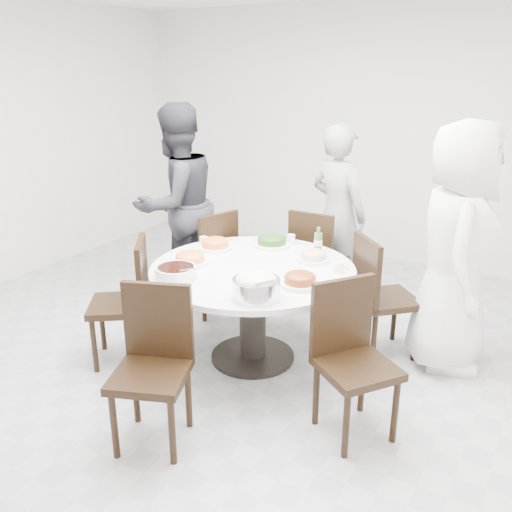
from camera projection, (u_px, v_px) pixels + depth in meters
The scene contains 22 objects.
floor at pixel (231, 369), 4.03m from camera, with size 6.00×6.00×0.01m, color #A3A4A8.
wall_back at pixel (375, 136), 6.01m from camera, with size 6.00×0.01×2.80m, color silver.
dining_table at pixel (253, 314), 4.07m from camera, with size 1.50×1.50×0.75m, color white.
chair_ne at pixel (387, 296), 4.12m from camera, with size 0.42×0.42×0.95m, color black.
chair_n at pixel (319, 259), 4.92m from camera, with size 0.42×0.42×0.95m, color black.
chair_nw at pixel (206, 261), 4.87m from camera, with size 0.42×0.42×0.95m, color black.
chair_sw at pixel (118, 302), 4.02m from camera, with size 0.42×0.42×0.95m, color black.
chair_s at pixel (150, 372), 3.11m from camera, with size 0.42×0.42×0.95m, color black.
chair_se at pixel (357, 364), 3.19m from camera, with size 0.42×0.42×0.95m, color black.
diner_right at pixel (456, 249), 3.85m from camera, with size 0.89×0.58×1.81m, color white.
diner_middle at pixel (338, 214), 5.03m from camera, with size 0.61×0.40×1.66m, color black.
diner_left at pixel (177, 205), 5.01m from camera, with size 0.89×0.70×1.84m, color black.
dish_greens at pixel (272, 242), 4.39m from camera, with size 0.30×0.30×0.08m, color white.
dish_pale at pixel (313, 257), 4.05m from camera, with size 0.24×0.24×0.06m, color white.
dish_orange at pixel (215, 245), 4.32m from camera, with size 0.27×0.27×0.07m, color white.
dish_redbrown at pixel (300, 281), 3.60m from camera, with size 0.27×0.27×0.07m, color white.
dish_tofu at pixel (190, 259), 4.00m from camera, with size 0.27×0.27×0.07m, color white.
rice_bowl at pixel (256, 289), 3.40m from camera, with size 0.30×0.30×0.13m, color silver.
soup_bowl at pixel (176, 273), 3.71m from camera, with size 0.28×0.28×0.09m, color white.
beverage_bottle at pixel (318, 241), 4.18m from camera, with size 0.06×0.06×0.22m, color #31722D.
tea_cups at pixel (292, 239), 4.45m from camera, with size 0.07×0.07×0.08m, color white.
chopsticks at pixel (296, 242), 4.47m from camera, with size 0.24×0.04×0.01m, color tan, non-canonical shape.
Camera 1 is at (1.93, -2.95, 2.14)m, focal length 38.00 mm.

